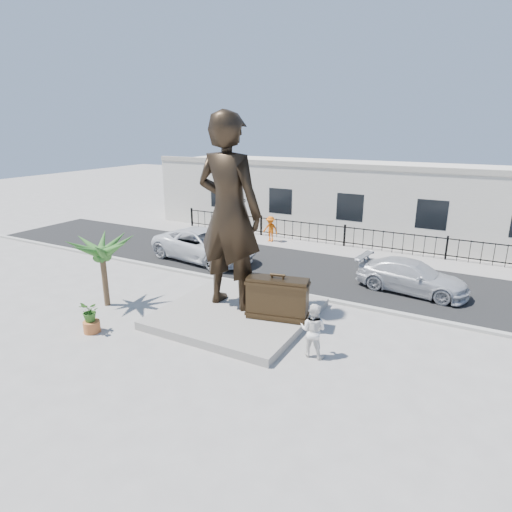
{
  "coord_description": "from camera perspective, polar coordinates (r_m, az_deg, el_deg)",
  "views": [
    {
      "loc": [
        7.01,
        -10.88,
        6.78
      ],
      "look_at": [
        0.0,
        2.0,
        2.3
      ],
      "focal_mm": 30.0,
      "sensor_mm": 36.0,
      "label": 1
    }
  ],
  "objects": [
    {
      "name": "street",
      "position": [
        21.25,
        7.76,
        -1.77
      ],
      "size": [
        40.0,
        7.0,
        0.01
      ],
      "primitive_type": "cube",
      "color": "black",
      "rests_on": "ground"
    },
    {
      "name": "planter",
      "position": [
        15.84,
        -21.04,
        -8.78
      ],
      "size": [
        0.56,
        0.56,
        0.4
      ],
      "primitive_type": "cylinder",
      "color": "#B4622F",
      "rests_on": "ground"
    },
    {
      "name": "car_silver",
      "position": [
        19.25,
        20.06,
        -2.58
      ],
      "size": [
        4.77,
        2.39,
        1.33
      ],
      "primitive_type": "imported",
      "rotation": [
        0.0,
        0.0,
        1.45
      ],
      "color": "#BABBBF",
      "rests_on": "street"
    },
    {
      "name": "car_white",
      "position": [
        22.49,
        -6.94,
        1.47
      ],
      "size": [
        6.07,
        3.42,
        1.6
      ],
      "primitive_type": "imported",
      "rotation": [
        0.0,
        0.0,
        1.43
      ],
      "color": "silver",
      "rests_on": "street"
    },
    {
      "name": "building",
      "position": [
        29.11,
        14.38,
        7.4
      ],
      "size": [
        28.0,
        7.0,
        4.4
      ],
      "primitive_type": "cube",
      "color": "silver",
      "rests_on": "ground"
    },
    {
      "name": "curb",
      "position": [
        18.19,
        3.78,
        -4.73
      ],
      "size": [
        40.0,
        0.25,
        0.12
      ],
      "primitive_type": "cube",
      "color": "#A5A399",
      "rests_on": "ground"
    },
    {
      "name": "plinth",
      "position": [
        15.93,
        -2.46,
        -7.63
      ],
      "size": [
        5.2,
        5.2,
        0.3
      ],
      "primitive_type": "cube",
      "color": "gray",
      "rests_on": "ground"
    },
    {
      "name": "far_sidewalk",
      "position": [
        24.87,
        11.08,
        0.86
      ],
      "size": [
        40.0,
        2.5,
        0.02
      ],
      "primitive_type": "cube",
      "color": "#9E9991",
      "rests_on": "ground"
    },
    {
      "name": "shrub",
      "position": [
        15.61,
        -21.27,
        -6.89
      ],
      "size": [
        0.8,
        0.74,
        0.74
      ],
      "primitive_type": "imported",
      "rotation": [
        0.0,
        0.0,
        -0.29
      ],
      "color": "#32621F",
      "rests_on": "planter"
    },
    {
      "name": "worker",
      "position": [
        25.92,
        1.94,
        3.63
      ],
      "size": [
        1.05,
        0.65,
        1.56
      ],
      "primitive_type": "imported",
      "rotation": [
        0.0,
        0.0,
        -0.07
      ],
      "color": "orange",
      "rests_on": "far_sidewalk"
    },
    {
      "name": "ground",
      "position": [
        14.61,
        -3.82,
        -10.7
      ],
      "size": [
        100.0,
        100.0,
        0.0
      ],
      "primitive_type": "plane",
      "color": "#9E9991",
      "rests_on": "ground"
    },
    {
      "name": "fence",
      "position": [
        25.46,
        11.71,
        2.57
      ],
      "size": [
        22.0,
        0.1,
        1.2
      ],
      "primitive_type": "cube",
      "color": "black",
      "rests_on": "ground"
    },
    {
      "name": "suitcase",
      "position": [
        14.92,
        2.86,
        -5.66
      ],
      "size": [
        2.2,
        1.1,
        1.48
      ],
      "primitive_type": "cube",
      "rotation": [
        0.0,
        0.0,
        0.21
      ],
      "color": "#302314",
      "rests_on": "plinth"
    },
    {
      "name": "statue",
      "position": [
        15.32,
        -3.61,
        5.74
      ],
      "size": [
        2.62,
        1.78,
        7.01
      ],
      "primitive_type": "imported",
      "rotation": [
        0.0,
        0.0,
        3.1
      ],
      "color": "black",
      "rests_on": "plinth"
    },
    {
      "name": "tourist",
      "position": [
        13.24,
        7.62,
        -9.76
      ],
      "size": [
        0.83,
        0.65,
        1.71
      ],
      "primitive_type": "imported",
      "rotation": [
        0.0,
        0.0,
        3.15
      ],
      "color": "white",
      "rests_on": "ground"
    },
    {
      "name": "palm_tree",
      "position": [
        17.97,
        -19.17,
        -6.18
      ],
      "size": [
        1.8,
        1.8,
        3.2
      ],
      "primitive_type": null,
      "color": "#2B5C21",
      "rests_on": "ground"
    }
  ]
}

